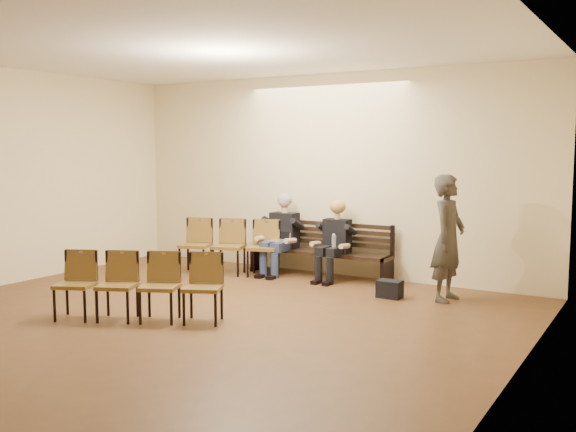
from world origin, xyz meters
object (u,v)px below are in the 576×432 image
(seated_woman, at_px, (334,243))
(water_bottle, at_px, (334,249))
(passerby, at_px, (448,229))
(seated_man, at_px, (282,234))
(chair_row_back, at_px, (138,287))
(laptop, at_px, (278,243))
(chair_row_front, at_px, (229,247))
(bag, at_px, (390,289))
(bench, at_px, (319,264))

(seated_woman, relative_size, water_bottle, 5.37)
(water_bottle, distance_m, passerby, 2.06)
(seated_man, relative_size, passerby, 0.68)
(chair_row_back, bearing_deg, seated_man, 66.13)
(seated_man, bearing_deg, laptop, -76.35)
(passerby, distance_m, chair_row_back, 4.42)
(seated_man, relative_size, water_bottle, 6.08)
(chair_row_front, distance_m, chair_row_back, 3.18)
(bag, height_order, chair_row_front, chair_row_front)
(passerby, relative_size, chair_row_back, 0.98)
(laptop, relative_size, passerby, 0.16)
(water_bottle, relative_size, passerby, 0.11)
(seated_man, distance_m, passerby, 3.18)
(bag, distance_m, chair_row_front, 3.14)
(passerby, relative_size, chair_row_front, 1.20)
(laptop, distance_m, water_bottle, 1.10)
(bench, bearing_deg, chair_row_front, -155.89)
(bench, relative_size, laptop, 7.87)
(bag, bearing_deg, chair_row_front, 175.94)
(seated_woman, distance_m, water_bottle, 0.25)
(bag, bearing_deg, seated_woman, 150.07)
(bench, distance_m, passerby, 2.65)
(seated_woman, height_order, water_bottle, seated_woman)
(water_bottle, distance_m, bag, 1.39)
(chair_row_front, height_order, chair_row_back, chair_row_front)
(laptop, bearing_deg, seated_man, 104.62)
(bench, bearing_deg, water_bottle, -36.56)
(bench, relative_size, seated_woman, 2.06)
(water_bottle, height_order, passerby, passerby)
(passerby, bearing_deg, chair_row_back, 139.68)
(seated_woman, bearing_deg, bag, -29.93)
(bench, height_order, seated_woman, seated_woman)
(laptop, distance_m, bag, 2.41)
(laptop, bearing_deg, bag, -12.90)
(seated_woman, distance_m, passerby, 2.18)
(chair_row_back, bearing_deg, bag, 26.46)
(seated_woman, distance_m, bag, 1.59)
(bag, xyz_separation_m, passerby, (0.78, 0.27, 0.93))
(water_bottle, bearing_deg, chair_row_front, -170.66)
(bench, distance_m, seated_woman, 0.55)
(bench, relative_size, bag, 7.35)
(bag, relative_size, chair_row_front, 0.20)
(bench, bearing_deg, chair_row_back, -99.62)
(chair_row_front, relative_size, chair_row_back, 0.82)
(seated_woman, relative_size, passerby, 0.60)
(laptop, relative_size, chair_row_front, 0.19)
(seated_man, distance_m, chair_row_front, 0.96)
(water_bottle, height_order, chair_row_back, chair_row_back)
(bag, xyz_separation_m, chair_row_back, (-2.29, -2.86, 0.31))
(laptop, distance_m, passerby, 3.14)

